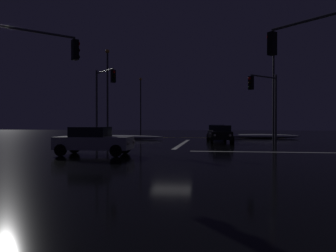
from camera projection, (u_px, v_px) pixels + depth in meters
ground at (171, 152)px, 21.18m from camera, size 120.00×120.00×0.10m
stop_line_north at (182, 144)px, 28.55m from camera, size 0.35×12.68×0.01m
centre_line_ns at (192, 138)px, 40.04m from camera, size 22.00×0.15×0.01m
crosswalk_bar_east at (294, 152)px, 20.14m from camera, size 12.68×0.40×0.01m
snow_bank_left_curb at (115, 137)px, 36.82m from camera, size 11.00×1.50×0.43m
snow_bank_right_curb at (262, 136)px, 38.64m from camera, size 8.62×1.50×0.48m
sedan_black at (222, 134)px, 30.37m from camera, size 2.02×4.33×1.57m
sedan_gray at (216, 132)px, 35.70m from camera, size 2.02×4.33×1.57m
sedan_blue at (218, 131)px, 41.36m from camera, size 2.02×4.33×1.57m
sedan_silver_crossing at (93, 141)px, 18.59m from camera, size 4.33×2.02×1.57m
traffic_signal_ne at (265, 96)px, 26.97m from camera, size 2.61×2.61×5.84m
traffic_signal_nw at (103, 92)px, 28.93m from camera, size 2.58×2.58×6.58m
traffic_signal_se at (315, 61)px, 13.49m from camera, size 2.84×2.84×6.34m
traffic_signal_sw at (19, 65)px, 15.65m from camera, size 3.67×3.67×6.54m
streetlamp_left_far at (141, 102)px, 51.08m from camera, size 0.44×0.44×8.77m
streetlamp_left_near at (108, 88)px, 35.23m from camera, size 0.44×0.44×9.63m
streetlamp_right_near at (274, 83)px, 32.87m from camera, size 0.44×0.44×10.01m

